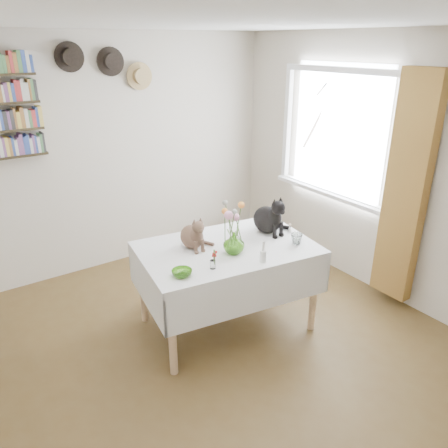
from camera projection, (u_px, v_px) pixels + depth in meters
room at (224, 223)px, 2.96m from camera, size 4.08×4.58×2.58m
window at (336, 144)px, 4.54m from camera, size 0.12×1.52×1.32m
curtain at (406, 191)px, 3.90m from camera, size 0.12×0.38×2.10m
dining_table at (227, 267)px, 3.76m from camera, size 1.58×1.15×0.78m
tabby_cat at (192, 231)px, 3.62m from camera, size 0.20×0.26×0.30m
black_cat at (267, 213)px, 3.91m from camera, size 0.26×0.32×0.37m
flower_vase at (234, 243)px, 3.54m from camera, size 0.23×0.23×0.18m
green_bowl at (182, 273)px, 3.22m from camera, size 0.21×0.21×0.05m
drinking_glass at (296, 239)px, 3.72m from camera, size 0.10×0.10×0.09m
candlestick at (263, 255)px, 3.41m from camera, size 0.05×0.05×0.18m
berry_jar at (213, 259)px, 3.30m from camera, size 0.04×0.04×0.17m
porcelain_figurine at (290, 228)px, 3.96m from camera, size 0.04×0.04×0.08m
flower_bouquet at (233, 214)px, 3.45m from camera, size 0.17×0.12×0.39m
wall_hats at (108, 65)px, 4.32m from camera, size 0.98×0.09×0.48m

